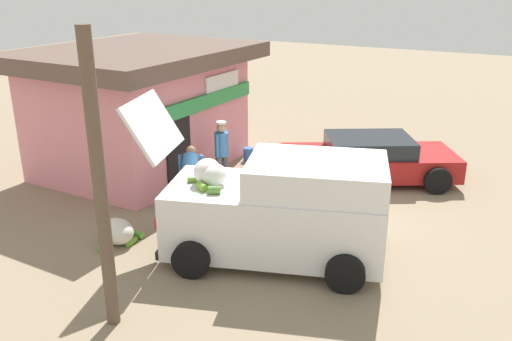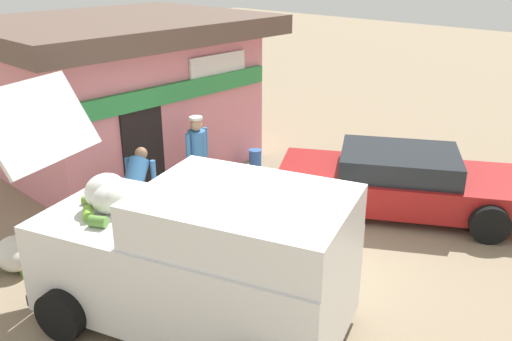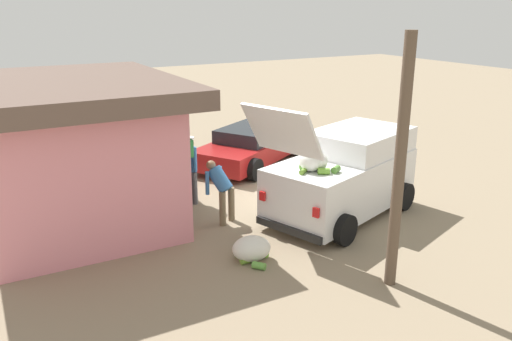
{
  "view_description": "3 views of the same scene",
  "coord_description": "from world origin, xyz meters",
  "px_view_note": "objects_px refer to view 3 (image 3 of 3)",
  "views": [
    {
      "loc": [
        -9.5,
        -4.18,
        5.01
      ],
      "look_at": [
        0.22,
        1.16,
        0.99
      ],
      "focal_mm": 37.95,
      "sensor_mm": 36.0,
      "label": 1
    },
    {
      "loc": [
        -5.21,
        -4.73,
        4.52
      ],
      "look_at": [
        1.28,
        1.24,
        0.96
      ],
      "focal_mm": 38.1,
      "sensor_mm": 36.0,
      "label": 2
    },
    {
      "loc": [
        -10.53,
        7.37,
        4.82
      ],
      "look_at": [
        0.13,
        1.32,
        0.91
      ],
      "focal_mm": 36.8,
      "sensor_mm": 36.0,
      "label": 3
    }
  ],
  "objects_px": {
    "unloaded_banana_pile": "(251,249)",
    "paint_bucket": "(148,175)",
    "storefront_bar": "(72,148)",
    "vendor_standing": "(190,165)",
    "customer_bending": "(221,186)",
    "parked_sedan": "(252,145)",
    "delivery_van": "(344,174)"
  },
  "relations": [
    {
      "from": "unloaded_banana_pile",
      "to": "paint_bucket",
      "type": "relative_size",
      "value": 2.53
    },
    {
      "from": "storefront_bar",
      "to": "unloaded_banana_pile",
      "type": "distance_m",
      "value": 4.79
    },
    {
      "from": "vendor_standing",
      "to": "customer_bending",
      "type": "relative_size",
      "value": 1.19
    },
    {
      "from": "parked_sedan",
      "to": "vendor_standing",
      "type": "relative_size",
      "value": 2.76
    },
    {
      "from": "customer_bending",
      "to": "delivery_van",
      "type": "bearing_deg",
      "value": -110.24
    },
    {
      "from": "unloaded_banana_pile",
      "to": "paint_bucket",
      "type": "distance_m",
      "value": 5.63
    },
    {
      "from": "parked_sedan",
      "to": "unloaded_banana_pile",
      "type": "bearing_deg",
      "value": 150.72
    },
    {
      "from": "delivery_van",
      "to": "paint_bucket",
      "type": "xyz_separation_m",
      "value": [
        4.6,
        3.28,
        -0.8
      ]
    },
    {
      "from": "parked_sedan",
      "to": "paint_bucket",
      "type": "bearing_deg",
      "value": 92.49
    },
    {
      "from": "storefront_bar",
      "to": "customer_bending",
      "type": "relative_size",
      "value": 4.17
    },
    {
      "from": "parked_sedan",
      "to": "vendor_standing",
      "type": "height_order",
      "value": "vendor_standing"
    },
    {
      "from": "parked_sedan",
      "to": "customer_bending",
      "type": "xyz_separation_m",
      "value": [
        -3.74,
        2.9,
        0.29
      ]
    },
    {
      "from": "paint_bucket",
      "to": "delivery_van",
      "type": "bearing_deg",
      "value": -144.48
    },
    {
      "from": "vendor_standing",
      "to": "paint_bucket",
      "type": "bearing_deg",
      "value": 11.81
    },
    {
      "from": "delivery_van",
      "to": "vendor_standing",
      "type": "xyz_separation_m",
      "value": [
        2.51,
        2.85,
        -0.02
      ]
    },
    {
      "from": "storefront_bar",
      "to": "customer_bending",
      "type": "height_order",
      "value": "storefront_bar"
    },
    {
      "from": "paint_bucket",
      "to": "vendor_standing",
      "type": "bearing_deg",
      "value": -168.19
    },
    {
      "from": "vendor_standing",
      "to": "paint_bucket",
      "type": "distance_m",
      "value": 2.28
    },
    {
      "from": "delivery_van",
      "to": "customer_bending",
      "type": "distance_m",
      "value": 2.91
    },
    {
      "from": "delivery_van",
      "to": "paint_bucket",
      "type": "relative_size",
      "value": 12.55
    },
    {
      "from": "storefront_bar",
      "to": "vendor_standing",
      "type": "bearing_deg",
      "value": -95.97
    },
    {
      "from": "unloaded_banana_pile",
      "to": "customer_bending",
      "type": "bearing_deg",
      "value": -9.5
    },
    {
      "from": "vendor_standing",
      "to": "unloaded_banana_pile",
      "type": "bearing_deg",
      "value": 176.38
    },
    {
      "from": "paint_bucket",
      "to": "storefront_bar",
      "type": "bearing_deg",
      "value": 128.38
    },
    {
      "from": "customer_bending",
      "to": "storefront_bar",
      "type": "bearing_deg",
      "value": 57.85
    },
    {
      "from": "parked_sedan",
      "to": "customer_bending",
      "type": "distance_m",
      "value": 4.74
    },
    {
      "from": "parked_sedan",
      "to": "customer_bending",
      "type": "height_order",
      "value": "customer_bending"
    },
    {
      "from": "storefront_bar",
      "to": "parked_sedan",
      "type": "relative_size",
      "value": 1.27
    },
    {
      "from": "delivery_van",
      "to": "vendor_standing",
      "type": "distance_m",
      "value": 3.79
    },
    {
      "from": "storefront_bar",
      "to": "delivery_van",
      "type": "height_order",
      "value": "storefront_bar"
    },
    {
      "from": "vendor_standing",
      "to": "delivery_van",
      "type": "bearing_deg",
      "value": -131.36
    },
    {
      "from": "unloaded_banana_pile",
      "to": "paint_bucket",
      "type": "height_order",
      "value": "unloaded_banana_pile"
    }
  ]
}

